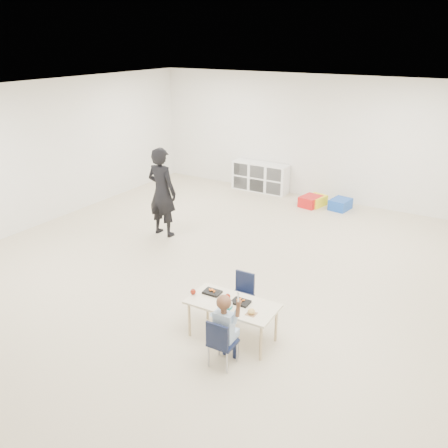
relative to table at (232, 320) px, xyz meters
The scene contains 16 objects.
room 2.22m from the table, 133.01° to the left, with size 9.00×9.02×2.80m.
table is the anchor object (origin of this frame).
chair_near 0.52m from the table, 71.86° to the right, with size 0.30×0.28×0.61m, color #101732, non-canonical shape.
chair_far 0.52m from the table, 108.14° to the left, with size 0.30×0.28×0.61m, color #101732, non-canonical shape.
child 0.57m from the table, 71.86° to the right, with size 0.41×0.41×0.97m, color #AEC9EC, non-canonical shape.
lunch_tray_near 0.29m from the table, 27.16° to the left, with size 0.22×0.16×0.03m, color black.
lunch_tray_far 0.44m from the table, 168.41° to the left, with size 0.22×0.16×0.03m, color black.
milk_carton 0.34m from the table, 78.27° to the right, with size 0.07×0.07×0.10m, color white.
bread_roll 0.44m from the table, 17.67° to the right, with size 0.09×0.09×0.07m, color tan.
apple_near 0.31m from the table, 153.77° to the left, with size 0.07×0.07×0.07m, color maroon.
apple_far 0.61m from the table, behind, with size 0.07×0.07×0.07m, color maroon.
cubby_shelf 6.20m from the table, 113.78° to the left, with size 1.40×0.40×0.70m, color white.
adult 3.66m from the table, 141.51° to the left, with size 0.62×0.41×1.70m, color black.
bin_red 5.32m from the table, 100.91° to the left, with size 0.37×0.48×0.23m, color red.
bin_yellow 5.41m from the table, 99.94° to the left, with size 0.36×0.47×0.23m, color yellow.
bin_blue 5.39m from the table, 93.92° to the left, with size 0.37×0.48×0.23m, color #1645A9.
Camera 1 is at (3.81, -5.77, 3.56)m, focal length 38.00 mm.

